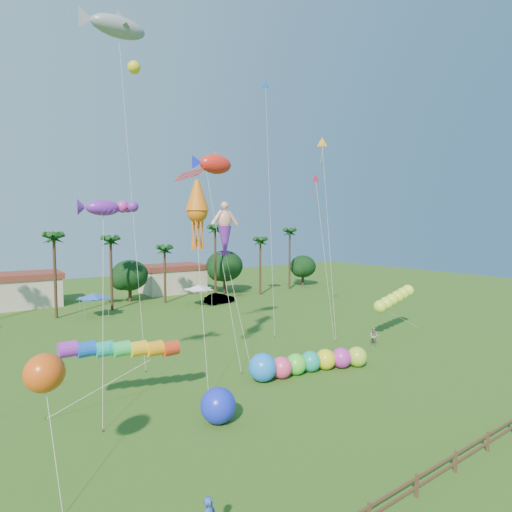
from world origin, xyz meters
TOP-DOWN VIEW (x-y plane):
  - ground at (0.00, 0.00)m, footprint 160.00×160.00m
  - tree_line at (3.57, 44.00)m, footprint 69.46×8.91m
  - buildings_row at (-3.09, 50.00)m, footprint 35.00×7.00m
  - tent_row at (-6.00, 36.33)m, footprint 31.00×4.00m
  - fence at (0.00, -6.00)m, footprint 36.12×0.12m
  - car_b at (11.37, 35.85)m, footprint 4.81×2.32m
  - spectator_b at (12.92, 8.97)m, footprint 1.03×1.09m
  - caterpillar_inflatable at (2.67, 7.22)m, footprint 10.09×3.84m
  - blue_ball at (-6.63, 4.25)m, footprint 2.04×2.04m
  - rainbow_tube at (-9.31, 8.85)m, footprint 8.98×2.49m
  - green_worm at (15.31, 10.21)m, footprint 10.62×1.48m
  - orange_ball_kite at (-15.51, 2.76)m, footprint 1.65×2.50m
  - merman_kite at (0.00, 14.74)m, footprint 2.07×4.83m
  - fish_kite at (-0.22, 15.89)m, footprint 4.72×7.13m
  - shark_kite at (-6.76, 21.34)m, footprint 6.56×8.57m
  - squid_kite at (-4.60, 10.72)m, footprint 1.73×4.00m
  - lobster_kite at (-10.86, 11.62)m, footprint 3.91×5.94m
  - delta_kite_red at (11.49, 15.61)m, footprint 1.50×4.03m
  - delta_kite_yellow at (12.07, 15.32)m, footprint 1.72×3.89m
  - delta_kite_blue at (8.39, 20.27)m, footprint 2.09×3.96m

SIDE VIEW (x-z plane):
  - ground at x=0.00m, z-range 0.00..0.00m
  - fence at x=0.00m, z-range 0.11..1.11m
  - car_b at x=11.37m, z-range 0.00..1.52m
  - caterpillar_inflatable at x=2.67m, z-range -0.17..1.90m
  - spectator_b at x=12.92m, z-range 0.00..1.78m
  - blue_ball at x=-6.63m, z-range 0.00..2.04m
  - buildings_row at x=-3.09m, z-range 0.00..4.00m
  - tent_row at x=-6.00m, z-range 2.45..3.05m
  - green_worm at x=15.31m, z-range 1.25..5.31m
  - rainbow_tube at x=-9.31m, z-range 1.44..5.29m
  - tree_line at x=3.57m, z-range -1.22..9.78m
  - orange_ball_kite at x=-15.51m, z-range 2.23..8.29m
  - merman_kite at x=0.00m, z-range 4.21..17.22m
  - squid_kite at x=-4.60m, z-range 4.95..19.62m
  - lobster_kite at x=-10.86m, z-range 5.86..19.04m
  - delta_kite_red at x=11.49m, z-range 7.54..24.36m
  - fish_kite at x=-0.22m, z-range 7.88..25.56m
  - delta_kite_yellow at x=12.07m, z-range 9.30..29.82m
  - delta_kite_blue at x=8.39m, z-range 12.22..39.25m
  - shark_kite at x=-6.76m, z-range 13.77..43.55m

